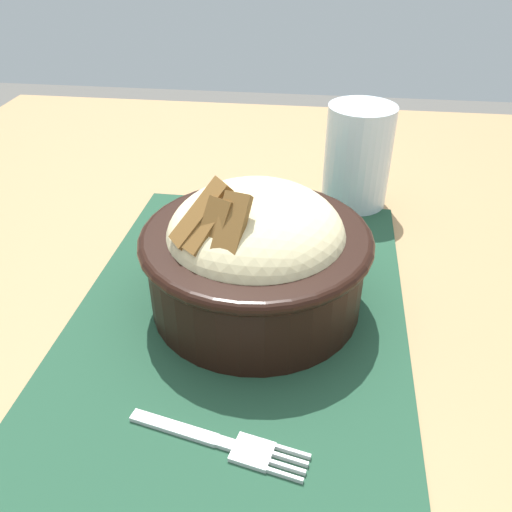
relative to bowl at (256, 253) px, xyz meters
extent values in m
cube|color=#99754C|center=(0.02, -0.03, -0.07)|extent=(1.16, 0.99, 0.04)
cylinder|color=olive|center=(-0.50, -0.46, -0.43)|extent=(0.04, 0.04, 0.68)
cylinder|color=olive|center=(-0.50, 0.41, -0.43)|extent=(0.04, 0.04, 0.68)
cube|color=#1E422D|center=(0.04, -0.01, -0.05)|extent=(0.48, 0.30, 0.00)
cylinder|color=black|center=(0.00, 0.00, -0.02)|extent=(0.18, 0.18, 0.07)
torus|color=black|center=(0.00, 0.00, 0.01)|extent=(0.20, 0.20, 0.01)
ellipsoid|color=beige|center=(0.00, 0.00, 0.02)|extent=(0.16, 0.16, 0.09)
sphere|color=#2F6B1D|center=(0.00, -0.02, 0.04)|extent=(0.03, 0.03, 0.03)
cylinder|color=orange|center=(0.01, 0.00, 0.04)|extent=(0.04, 0.02, 0.01)
cylinder|color=orange|center=(-0.05, -0.01, 0.04)|extent=(0.02, 0.03, 0.01)
cylinder|color=orange|center=(0.02, 0.01, 0.04)|extent=(0.02, 0.03, 0.01)
cube|color=brown|center=(0.03, -0.04, 0.05)|extent=(0.04, 0.05, 0.05)
cube|color=brown|center=(0.04, -0.03, 0.05)|extent=(0.05, 0.04, 0.04)
cube|color=brown|center=(0.04, -0.02, 0.05)|extent=(0.04, 0.03, 0.04)
cube|color=brown|center=(0.05, -0.01, 0.05)|extent=(0.04, 0.03, 0.05)
cube|color=silver|center=(0.14, -0.04, -0.05)|extent=(0.02, 0.06, 0.00)
cube|color=silver|center=(0.15, 0.00, -0.05)|extent=(0.01, 0.01, 0.00)
cube|color=silver|center=(0.16, 0.02, -0.05)|extent=(0.03, 0.03, 0.00)
cube|color=silver|center=(0.17, 0.04, -0.05)|extent=(0.01, 0.02, 0.00)
cube|color=silver|center=(0.16, 0.04, -0.05)|extent=(0.01, 0.02, 0.00)
cube|color=silver|center=(0.16, 0.04, -0.05)|extent=(0.01, 0.02, 0.00)
cube|color=silver|center=(0.15, 0.04, -0.05)|extent=(0.01, 0.02, 0.00)
cylinder|color=silver|center=(-0.21, 0.09, 0.00)|extent=(0.08, 0.08, 0.12)
cylinder|color=silver|center=(-0.21, 0.09, -0.03)|extent=(0.07, 0.07, 0.05)
camera|label=1|loc=(0.37, 0.05, 0.25)|focal=37.17mm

